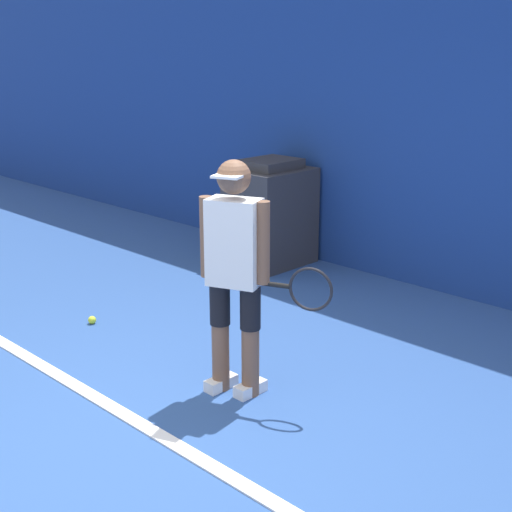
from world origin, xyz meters
name	(u,v)px	position (x,y,z in m)	size (l,w,h in m)	color
ground_plane	(153,434)	(0.00, 0.00, 0.00)	(24.00, 24.00, 0.00)	#2D5193
back_wall	(465,130)	(0.00, 3.58, 1.55)	(24.00, 0.10, 3.10)	navy
court_baseline	(154,432)	(0.00, 0.01, 0.01)	(21.60, 0.10, 0.01)	white
tennis_player	(236,269)	(-0.03, 0.75, 0.89)	(0.85, 0.45, 1.60)	brown
tennis_ball	(92,320)	(-1.79, 0.74, 0.03)	(0.07, 0.07, 0.07)	#D1E533
covered_chair	(270,214)	(-1.90, 3.08, 0.54)	(0.68, 0.81, 1.13)	#333338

